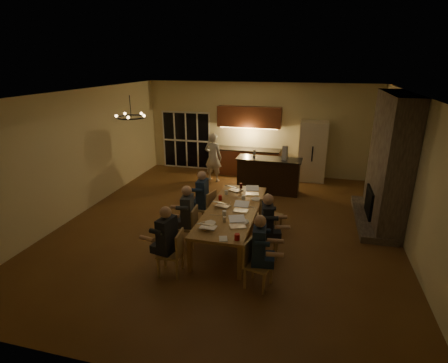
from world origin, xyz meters
TOP-DOWN VIEW (x-y plane):
  - floor at (0.00, 0.00)m, footprint 9.00×9.00m
  - back_wall at (0.00, 4.52)m, footprint 8.00×0.04m
  - left_wall at (-4.02, 0.00)m, footprint 0.04×9.00m
  - right_wall at (4.02, 0.00)m, footprint 0.04×9.00m
  - ceiling at (0.00, 0.00)m, footprint 8.00×9.00m
  - french_doors at (-2.70, 4.47)m, footprint 1.86×0.08m
  - fireplace at (3.70, 1.20)m, footprint 0.58×2.50m
  - kitchenette at (-0.30, 4.20)m, footprint 2.24×0.68m
  - refrigerator at (1.90, 4.15)m, footprint 0.90×0.68m
  - dining_table at (0.26, -0.62)m, footprint 1.10×3.10m
  - bar_island at (0.64, 2.62)m, footprint 1.97×0.73m
  - chair_left_near at (-0.57, -2.25)m, footprint 0.47×0.47m
  - chair_left_mid at (-0.66, -1.12)m, footprint 0.46×0.46m
  - chair_left_far at (-0.58, -0.04)m, footprint 0.54×0.54m
  - chair_right_near at (1.12, -2.23)m, footprint 0.53×0.53m
  - chair_right_mid at (1.13, -1.16)m, footprint 0.53×0.53m
  - chair_right_far at (1.08, -0.09)m, footprint 0.54×0.54m
  - person_left_near at (-0.62, -2.23)m, footprint 0.71×0.71m
  - person_right_near at (1.11, -2.17)m, footprint 0.66×0.66m
  - person_left_mid at (-0.63, -1.09)m, footprint 0.68×0.68m
  - person_right_mid at (1.11, -1.14)m, footprint 0.71×0.71m
  - person_left_far at (-0.64, -0.01)m, footprint 0.63×0.63m
  - standing_person at (-1.30, 3.22)m, footprint 0.66×0.49m
  - chandelier at (-1.90, -0.89)m, footprint 0.63×0.63m
  - laptop_a at (0.00, -1.64)m, footprint 0.34×0.30m
  - laptop_b at (0.56, -1.45)m, footprint 0.40×0.38m
  - laptop_c at (0.01, -0.52)m, footprint 0.39×0.36m
  - laptop_d at (0.46, -0.69)m, footprint 0.32×0.28m
  - laptop_e at (0.06, 0.54)m, footprint 0.41×0.39m
  - laptop_f at (0.53, 0.38)m, footprint 0.37×0.34m
  - mug_front at (0.17, -0.99)m, footprint 0.09×0.09m
  - mug_mid at (0.39, -0.01)m, footprint 0.09×0.09m
  - mug_back at (-0.09, 0.21)m, footprint 0.09×0.09m
  - redcup_near at (0.67, -1.99)m, footprint 0.10×0.10m
  - redcup_mid at (-0.14, -0.19)m, footprint 0.08×0.08m
  - can_silver at (0.25, -1.31)m, footprint 0.07×0.07m
  - can_cola at (0.17, 0.76)m, footprint 0.07×0.07m
  - plate_near at (0.61, -1.22)m, footprint 0.26×0.26m
  - plate_left at (-0.01, -1.44)m, footprint 0.23×0.23m
  - plate_far at (0.68, 0.07)m, footprint 0.24×0.24m
  - notepad at (0.41, -2.02)m, footprint 0.21×0.25m
  - bar_bottle at (0.18, 2.63)m, footprint 0.08×0.08m
  - bar_blender at (1.11, 2.56)m, footprint 0.17×0.17m

SIDE VIEW (x-z plane):
  - floor at x=0.00m, z-range 0.00..0.00m
  - dining_table at x=0.26m, z-range 0.00..0.75m
  - chair_left_near at x=-0.57m, z-range 0.00..0.89m
  - chair_left_mid at x=-0.66m, z-range 0.00..0.89m
  - chair_left_far at x=-0.58m, z-range 0.00..0.89m
  - chair_right_near at x=1.12m, z-range 0.00..0.89m
  - chair_right_mid at x=1.13m, z-range 0.00..0.89m
  - chair_right_far at x=1.08m, z-range 0.00..0.89m
  - bar_island at x=0.64m, z-range 0.00..1.08m
  - person_left_near at x=-0.62m, z-range 0.00..1.38m
  - person_right_near at x=1.11m, z-range 0.00..1.38m
  - person_left_mid at x=-0.63m, z-range 0.00..1.38m
  - person_right_mid at x=1.11m, z-range 0.00..1.38m
  - person_left_far at x=-0.64m, z-range 0.00..1.38m
  - notepad at x=0.41m, z-range 0.75..0.76m
  - plate_near at x=0.61m, z-range 0.75..0.77m
  - plate_left at x=-0.01m, z-range 0.75..0.77m
  - plate_far at x=0.68m, z-range 0.75..0.77m
  - mug_front at x=0.17m, z-range 0.75..0.85m
  - mug_mid at x=0.39m, z-range 0.75..0.85m
  - mug_back at x=-0.09m, z-range 0.75..0.85m
  - redcup_near at x=0.67m, z-range 0.75..0.87m
  - redcup_mid at x=-0.14m, z-range 0.75..0.87m
  - can_silver at x=0.25m, z-range 0.75..0.87m
  - can_cola at x=0.17m, z-range 0.75..0.87m
  - standing_person at x=-1.30m, z-range 0.00..1.65m
  - laptop_a at x=0.00m, z-range 0.75..0.98m
  - laptop_b at x=0.56m, z-range 0.75..0.98m
  - laptop_c at x=0.01m, z-range 0.75..0.98m
  - laptop_d at x=0.46m, z-range 0.75..0.98m
  - laptop_e at x=0.06m, z-range 0.75..0.98m
  - laptop_f at x=0.53m, z-range 0.75..0.98m
  - refrigerator at x=1.90m, z-range 0.00..2.00m
  - french_doors at x=-2.70m, z-range 0.00..2.10m
  - kitchenette at x=-0.30m, z-range 0.00..2.40m
  - bar_bottle at x=0.18m, z-range 1.08..1.32m
  - bar_blender at x=1.11m, z-range 1.08..1.50m
  - back_wall at x=0.00m, z-range 0.00..3.20m
  - left_wall at x=-4.02m, z-range 0.00..3.20m
  - right_wall at x=4.02m, z-range 0.00..3.20m
  - fireplace at x=3.70m, z-range 0.00..3.20m
  - chandelier at x=-1.90m, z-range 2.73..2.77m
  - ceiling at x=0.00m, z-range 3.20..3.24m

